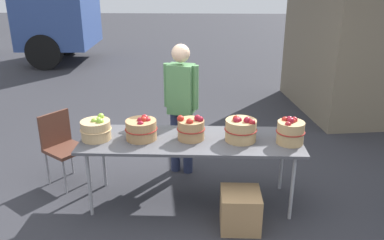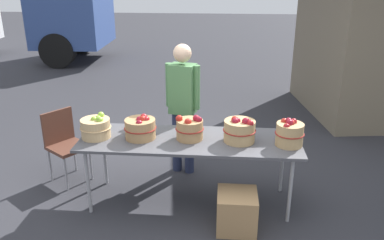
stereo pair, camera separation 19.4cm
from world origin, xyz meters
TOP-DOWN VIEW (x-y plane):
  - ground_plane at (0.00, 0.00)m, footprint 40.00×40.00m
  - market_table at (0.00, 0.00)m, footprint 2.30×0.76m
  - apple_basket_green_0 at (-0.99, -0.03)m, footprint 0.32×0.32m
  - apple_basket_red_0 at (-0.52, -0.01)m, footprint 0.34×0.34m
  - apple_basket_red_1 at (-0.00, 0.00)m, footprint 0.30×0.30m
  - apple_basket_red_2 at (0.52, -0.01)m, footprint 0.34×0.34m
  - apple_basket_red_3 at (1.01, -0.06)m, footprint 0.29×0.29m
  - vendor_adult at (-0.14, 0.70)m, footprint 0.42×0.28m
  - folding_chair at (-1.54, 0.39)m, footprint 0.56×0.56m
  - produce_crate at (0.50, -0.45)m, footprint 0.39×0.39m

SIDE VIEW (x-z plane):
  - ground_plane at x=0.00m, z-range 0.00..0.00m
  - produce_crate at x=0.50m, z-range 0.00..0.39m
  - folding_chair at x=-1.54m, z-range 0.08..0.94m
  - market_table at x=0.00m, z-range 0.34..1.09m
  - apple_basket_green_0 at x=-0.99m, z-range 0.73..0.98m
  - apple_basket_red_0 at x=-0.52m, z-range 0.74..0.99m
  - apple_basket_red_1 at x=0.00m, z-range 0.73..1.00m
  - apple_basket_red_2 at x=0.52m, z-range 0.73..1.01m
  - apple_basket_red_3 at x=1.01m, z-range 0.74..1.02m
  - vendor_adult at x=-0.14m, z-range 0.14..1.77m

